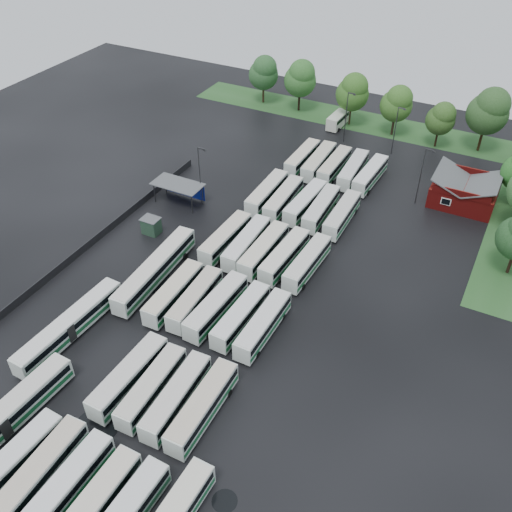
% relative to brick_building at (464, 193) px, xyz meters
% --- Properties ---
extents(ground, '(160.00, 160.00, 0.00)m').
position_rel_brick_building_xyz_m(ground, '(-24.00, -42.77, -1.87)').
color(ground, black).
rests_on(ground, ground).
extents(brick_building, '(10.07, 8.60, 5.39)m').
position_rel_brick_building_xyz_m(brick_building, '(0.00, 0.00, 0.00)').
color(brick_building, maroon).
rests_on(brick_building, ground).
extents(wash_shed, '(8.20, 4.20, 3.58)m').
position_rel_brick_building_xyz_m(wash_shed, '(-41.20, -20.74, 1.12)').
color(wash_shed, '#2D2D30').
rests_on(wash_shed, ground).
extents(utility_hut, '(2.70, 2.20, 2.62)m').
position_rel_brick_building_xyz_m(utility_hut, '(-40.20, -30.17, -0.55)').
color(utility_hut, '#1F3A28').
rests_on(utility_hut, ground).
extents(grass_strip_north, '(80.00, 10.00, 0.01)m').
position_rel_brick_building_xyz_m(grass_strip_north, '(-22.00, 22.03, -1.86)').
color(grass_strip_north, '#255222').
rests_on(grass_strip_north, ground).
extents(west_fence, '(0.10, 50.00, 1.20)m').
position_rel_brick_building_xyz_m(west_fence, '(-46.20, -34.77, -1.27)').
color(west_fence, '#2D2D30').
rests_on(west_fence, ground).
extents(bus_r0c0, '(2.84, 11.02, 3.04)m').
position_rel_brick_building_xyz_m(bus_r0c0, '(-28.45, -68.79, -0.19)').
color(bus_r0c0, silver).
rests_on(bus_r0c0, ground).
extents(bus_r0c1, '(2.73, 11.26, 3.11)m').
position_rel_brick_building_xyz_m(bus_r0c1, '(-25.38, -68.49, -0.15)').
color(bus_r0c1, silver).
rests_on(bus_r0c1, ground).
extents(bus_r0c2, '(2.41, 11.12, 3.09)m').
position_rel_brick_building_xyz_m(bus_r0c2, '(-22.15, -68.52, -0.17)').
color(bus_r0c2, silver).
rests_on(bus_r0c2, ground).
extents(bus_r0c3, '(2.45, 11.36, 3.16)m').
position_rel_brick_building_xyz_m(bus_r0c3, '(-18.64, -68.90, -0.13)').
color(bus_r0c3, silver).
rests_on(bus_r0c3, ground).
extents(bus_r1c1, '(2.67, 11.57, 3.21)m').
position_rel_brick_building_xyz_m(bus_r1c1, '(-25.01, -55.42, -0.10)').
color(bus_r1c1, silver).
rests_on(bus_r1c1, ground).
extents(bus_r1c2, '(2.74, 11.02, 3.04)m').
position_rel_brick_building_xyz_m(bus_r1c2, '(-21.93, -55.41, -0.19)').
color(bus_r1c2, silver).
rests_on(bus_r1c2, ground).
extents(bus_r1c3, '(2.84, 11.28, 3.11)m').
position_rel_brick_building_xyz_m(bus_r1c3, '(-18.81, -55.31, -0.15)').
color(bus_r1c3, silver).
rests_on(bus_r1c3, ground).
extents(bus_r1c4, '(2.67, 11.55, 3.20)m').
position_rel_brick_building_xyz_m(bus_r1c4, '(-15.66, -55.12, -0.11)').
color(bus_r1c4, silver).
rests_on(bus_r1c4, ground).
extents(bus_r2c0, '(2.66, 11.31, 3.13)m').
position_rel_brick_building_xyz_m(bus_r2c0, '(-28.34, -41.64, -0.14)').
color(bus_r2c0, silver).
rests_on(bus_r2c0, ground).
extents(bus_r2c1, '(2.79, 10.98, 3.03)m').
position_rel_brick_building_xyz_m(bus_r2c1, '(-25.32, -41.32, -0.20)').
color(bus_r2c1, silver).
rests_on(bus_r2c1, ground).
extents(bus_r2c2, '(2.94, 11.62, 3.21)m').
position_rel_brick_building_xyz_m(bus_r2c2, '(-22.15, -41.33, -0.10)').
color(bus_r2c2, silver).
rests_on(bus_r2c2, ground).
extents(bus_r2c3, '(2.66, 11.08, 3.07)m').
position_rel_brick_building_xyz_m(bus_r2c3, '(-18.63, -41.30, -0.18)').
color(bus_r2c3, silver).
rests_on(bus_r2c3, ground).
extents(bus_r2c4, '(2.43, 11.15, 3.10)m').
position_rel_brick_building_xyz_m(bus_r2c4, '(-15.48, -41.44, -0.16)').
color(bus_r2c4, silver).
rests_on(bus_r2c4, ground).
extents(bus_r3c0, '(2.67, 11.38, 3.15)m').
position_rel_brick_building_xyz_m(bus_r3c0, '(-28.33, -28.21, -0.13)').
color(bus_r3c0, silver).
rests_on(bus_r3c0, ground).
extents(bus_r3c1, '(2.75, 11.49, 3.18)m').
position_rel_brick_building_xyz_m(bus_r3c1, '(-25.00, -27.93, -0.12)').
color(bus_r3c1, silver).
rests_on(bus_r3c1, ground).
extents(bus_r3c2, '(2.56, 11.51, 3.20)m').
position_rel_brick_building_xyz_m(bus_r3c2, '(-22.09, -28.21, -0.11)').
color(bus_r3c2, silver).
rests_on(bus_r3c2, ground).
extents(bus_r3c3, '(2.89, 11.39, 3.14)m').
position_rel_brick_building_xyz_m(bus_r3c3, '(-18.92, -28.04, -0.14)').
color(bus_r3c3, silver).
rests_on(bus_r3c3, ground).
extents(bus_r3c4, '(2.74, 11.20, 3.10)m').
position_rel_brick_building_xyz_m(bus_r3c4, '(-15.52, -27.89, -0.16)').
color(bus_r3c4, silver).
rests_on(bus_r3c4, ground).
extents(bus_r4c0, '(2.61, 11.54, 3.20)m').
position_rel_brick_building_xyz_m(bus_r4c0, '(-28.50, -14.39, -0.10)').
color(bus_r4c0, silver).
rests_on(bus_r4c0, ground).
extents(bus_r4c1, '(2.69, 11.26, 3.12)m').
position_rel_brick_building_xyz_m(bus_r4c1, '(-25.39, -14.68, -0.15)').
color(bus_r4c1, silver).
rests_on(bus_r4c1, ground).
extents(bus_r4c2, '(2.92, 11.44, 3.16)m').
position_rel_brick_building_xyz_m(bus_r4c2, '(-21.82, -14.08, -0.13)').
color(bus_r4c2, silver).
rests_on(bus_r4c2, ground).
extents(bus_r4c3, '(2.76, 11.30, 3.12)m').
position_rel_brick_building_xyz_m(bus_r4c3, '(-18.95, -14.52, -0.15)').
color(bus_r4c3, silver).
rests_on(bus_r4c3, ground).
extents(bus_r4c4, '(2.53, 11.17, 3.10)m').
position_rel_brick_building_xyz_m(bus_r4c4, '(-15.43, -14.63, -0.16)').
color(bus_r4c4, silver).
rests_on(bus_r4c4, ground).
extents(bus_r5c0, '(2.39, 10.91, 3.03)m').
position_rel_brick_building_xyz_m(bus_r5c0, '(-28.25, -0.68, -0.20)').
color(bus_r5c0, silver).
rests_on(bus_r5c0, ground).
extents(bus_r5c1, '(2.71, 11.53, 3.19)m').
position_rel_brick_building_xyz_m(bus_r5c1, '(-25.01, -0.86, -0.11)').
color(bus_r5c1, silver).
rests_on(bus_r5c1, ground).
extents(bus_r5c2, '(2.41, 11.04, 3.07)m').
position_rel_brick_building_xyz_m(bus_r5c2, '(-22.10, -0.72, -0.18)').
color(bus_r5c2, silver).
rests_on(bus_r5c2, ground).
extents(bus_r5c3, '(2.89, 11.32, 3.12)m').
position_rel_brick_building_xyz_m(bus_r5c3, '(-18.64, -0.78, -0.15)').
color(bus_r5c3, silver).
rests_on(bus_r5c3, ground).
extents(bus_r5c4, '(2.87, 11.30, 3.12)m').
position_rel_brick_building_xyz_m(bus_r5c4, '(-15.46, -1.04, -0.15)').
color(bus_r5c4, silver).
rests_on(bus_r5c4, ground).
extents(artic_bus_west_a, '(3.20, 17.01, 3.14)m').
position_rel_brick_building_xyz_m(artic_bus_west_a, '(-32.94, -65.75, -0.12)').
color(artic_bus_west_a, silver).
rests_on(artic_bus_west_a, ground).
extents(artic_bus_west_b, '(3.24, 17.39, 3.21)m').
position_rel_brick_building_xyz_m(artic_bus_west_b, '(-33.23, -38.84, -0.09)').
color(artic_bus_west_b, silver).
rests_on(artic_bus_west_b, ground).
extents(artic_bus_west_c, '(3.01, 16.49, 3.04)m').
position_rel_brick_building_xyz_m(artic_bus_west_c, '(-36.22, -52.41, -0.18)').
color(artic_bus_west_c, silver).
rests_on(artic_bus_west_c, ground).
extents(minibus, '(2.64, 6.34, 2.72)m').
position_rel_brick_building_xyz_m(minibus, '(-28.40, 17.20, -0.36)').
color(minibus, silver).
rests_on(minibus, ground).
extents(tree_north_0, '(6.34, 6.34, 10.50)m').
position_rel_brick_building_xyz_m(tree_north_0, '(-47.08, 21.18, 4.89)').
color(tree_north_0, '#3A2A19').
rests_on(tree_north_0, ground).
extents(tree_north_1, '(6.69, 6.69, 11.09)m').
position_rel_brick_building_xyz_m(tree_north_1, '(-38.45, 20.95, 5.27)').
color(tree_north_1, black).
rests_on(tree_north_1, ground).
extents(tree_north_2, '(6.56, 6.56, 10.87)m').
position_rel_brick_building_xyz_m(tree_north_2, '(-26.49, 19.42, 5.13)').
color(tree_north_2, '#382918').
rests_on(tree_north_2, ground).
extents(tree_north_3, '(6.20, 6.20, 10.27)m').
position_rel_brick_building_xyz_m(tree_north_3, '(-17.36, 18.91, 4.74)').
color(tree_north_3, '#302217').
rests_on(tree_north_3, ground).
extents(tree_north_4, '(5.46, 5.46, 9.04)m').
position_rel_brick_building_xyz_m(tree_north_4, '(-8.56, 17.93, 3.95)').
color(tree_north_4, black).
rests_on(tree_north_4, ground).
extents(tree_north_5, '(7.56, 7.56, 12.52)m').
position_rel_brick_building_xyz_m(tree_north_5, '(-0.89, 19.96, 6.19)').
color(tree_north_5, '#321F10').
rests_on(tree_north_5, ground).
extents(lamp_post_ne, '(1.52, 0.30, 9.87)m').
position_rel_brick_building_xyz_m(lamp_post_ne, '(-6.63, -3.37, 3.87)').
color(lamp_post_ne, '#2D2D30').
rests_on(lamp_post_ne, ground).
extents(lamp_post_nw, '(1.53, 0.30, 9.94)m').
position_rel_brick_building_xyz_m(lamp_post_nw, '(-37.97, -19.23, 3.90)').
color(lamp_post_nw, '#2D2D30').
rests_on(lamp_post_nw, ground).
extents(lamp_post_back_w, '(1.53, 0.30, 9.93)m').
position_rel_brick_building_xyz_m(lamp_post_back_w, '(-24.82, 11.77, 3.90)').
color(lamp_post_back_w, '#2D2D30').
rests_on(lamp_post_back_w, ground).
extents(lamp_post_back_e, '(1.43, 0.28, 9.27)m').
position_rel_brick_building_xyz_m(lamp_post_back_e, '(-15.09, 11.13, 3.52)').
color(lamp_post_back_e, '#2D2D30').
rests_on(lamp_post_back_e, ground).
extents(puddle_0, '(4.83, 4.83, 0.01)m').
position_rel_brick_building_xyz_m(puddle_0, '(-24.99, -61.21, -1.86)').
color(puddle_0, black).
rests_on(puddle_0, ground).
extents(puddle_1, '(3.14, 3.14, 0.01)m').
position_rel_brick_building_xyz_m(puddle_1, '(-16.85, -66.53, -1.86)').
color(puddle_1, black).
rests_on(puddle_1, ground).
extents(puddle_2, '(4.61, 4.61, 0.01)m').
position_rel_brick_building_xyz_m(puddle_2, '(-32.91, -39.40, -1.86)').
color(puddle_2, black).
rests_on(puddle_2, ground).
extents(puddle_3, '(3.91, 3.91, 0.01)m').
position_rel_brick_building_xyz_m(puddle_3, '(-16.29, -44.38, -1.86)').
color(puddle_3, black).
rests_on(puddle_3, ground).
extents(puddle_4, '(2.47, 2.47, 0.01)m').
position_rel_brick_building_xyz_m(puddle_4, '(-8.97, -62.23, -1.86)').
color(puddle_4, black).
rests_on(puddle_4, ground).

